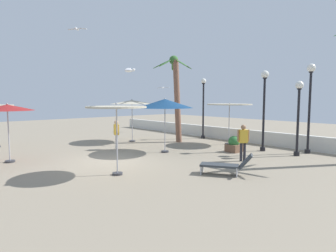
% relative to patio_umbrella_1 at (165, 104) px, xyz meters
% --- Properties ---
extents(ground_plane, '(56.00, 56.00, 0.00)m').
position_rel_patio_umbrella_1_xyz_m(ground_plane, '(0.17, -3.26, -2.56)').
color(ground_plane, gray).
extents(boundary_wall, '(25.20, 0.30, 0.82)m').
position_rel_patio_umbrella_1_xyz_m(boundary_wall, '(0.17, 6.23, -2.15)').
color(boundary_wall, silver).
rests_on(boundary_wall, ground_plane).
extents(patio_umbrella_1, '(2.93, 2.93, 2.85)m').
position_rel_patio_umbrella_1_xyz_m(patio_umbrella_1, '(0.00, 0.00, 0.00)').
color(patio_umbrella_1, '#333338').
rests_on(patio_umbrella_1, ground_plane).
extents(patio_umbrella_2, '(2.21, 2.21, 2.69)m').
position_rel_patio_umbrella_1_xyz_m(patio_umbrella_2, '(2.25, -4.27, -0.16)').
color(patio_umbrella_2, '#333338').
rests_on(patio_umbrella_2, ground_plane).
extents(patio_umbrella_3, '(2.25, 2.25, 2.64)m').
position_rel_patio_umbrella_1_xyz_m(patio_umbrella_3, '(-2.73, -6.75, -0.15)').
color(patio_umbrella_3, '#333338').
rests_on(patio_umbrella_3, ground_plane).
extents(patio_umbrella_4, '(2.83, 2.83, 2.78)m').
position_rel_patio_umbrella_1_xyz_m(patio_umbrella_4, '(-4.26, 0.84, 0.01)').
color(patio_umbrella_4, '#333338').
rests_on(patio_umbrella_4, ground_plane).
extents(patio_umbrella_5, '(2.70, 2.70, 2.57)m').
position_rel_patio_umbrella_1_xyz_m(patio_umbrella_5, '(0.61, 4.65, -0.20)').
color(patio_umbrella_5, '#333338').
rests_on(patio_umbrella_5, ground_plane).
extents(palm_tree_1, '(2.55, 2.78, 5.59)m').
position_rel_patio_umbrella_1_xyz_m(palm_tree_1, '(-2.42, 3.04, 0.83)').
color(palm_tree_1, brown).
rests_on(palm_tree_1, ground_plane).
extents(lamp_post_0, '(0.42, 0.42, 4.58)m').
position_rel_patio_umbrella_1_xyz_m(lamp_post_0, '(5.07, 5.37, 0.48)').
color(lamp_post_0, black).
rests_on(lamp_post_0, ground_plane).
extents(lamp_post_1, '(0.40, 0.40, 4.30)m').
position_rel_patio_umbrella_1_xyz_m(lamp_post_1, '(3.18, 4.24, 0.22)').
color(lamp_post_1, black).
rests_on(lamp_post_1, ground_plane).
extents(lamp_post_2, '(0.35, 0.35, 4.21)m').
position_rel_patio_umbrella_1_xyz_m(lamp_post_2, '(-2.24, 5.48, -0.04)').
color(lamp_post_2, black).
rests_on(lamp_post_2, ground_plane).
extents(lamp_post_3, '(0.39, 0.39, 3.68)m').
position_rel_patio_umbrella_1_xyz_m(lamp_post_3, '(5.00, 4.31, -0.20)').
color(lamp_post_3, black).
rests_on(lamp_post_3, ground_plane).
extents(lounge_chair_0, '(1.89, 1.47, 0.83)m').
position_rel_patio_umbrella_1_xyz_m(lounge_chair_0, '(4.95, -1.25, -2.18)').
color(lounge_chair_0, '#B7B7BC').
rests_on(lounge_chair_0, ground_plane).
extents(guest_0, '(0.41, 0.47, 1.66)m').
position_rel_patio_umbrella_1_xyz_m(guest_0, '(3.95, 1.25, -1.55)').
color(guest_0, '#26262D').
rests_on(guest_0, ground_plane).
extents(guest_1, '(0.53, 0.35, 1.63)m').
position_rel_patio_umbrella_1_xyz_m(guest_1, '(-2.40, -1.47, -1.58)').
color(guest_1, silver).
rests_on(guest_1, ground_plane).
extents(seagull_0, '(1.00, 0.85, 0.15)m').
position_rel_patio_umbrella_1_xyz_m(seagull_0, '(2.63, -3.93, 1.28)').
color(seagull_0, white).
extents(seagull_1, '(1.01, 0.63, 0.14)m').
position_rel_patio_umbrella_1_xyz_m(seagull_1, '(-7.63, 6.36, 1.18)').
color(seagull_1, white).
extents(seagull_2, '(0.96, 0.78, 0.14)m').
position_rel_patio_umbrella_1_xyz_m(seagull_2, '(-4.15, -2.79, 4.07)').
color(seagull_2, white).
extents(planter, '(0.70, 0.70, 0.85)m').
position_rel_patio_umbrella_1_xyz_m(planter, '(2.31, 2.84, -2.18)').
color(planter, brown).
rests_on(planter, ground_plane).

